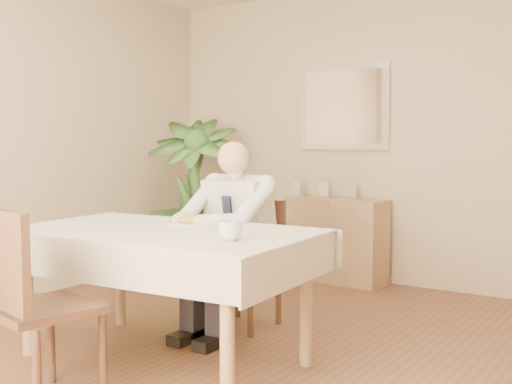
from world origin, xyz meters
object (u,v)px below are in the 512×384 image
Objects in this scene: potted_palm at (192,197)px; sideboard at (335,240)px; coffee_mug at (231,231)px; dining_table at (163,244)px; chair_far at (250,255)px; chair_near at (27,297)px; seated_man at (225,228)px.

sideboard is at bearing 21.78° from potted_palm.
dining_table is at bearing 168.32° from coffee_mug.
chair_far is at bearing 119.34° from coffee_mug.
chair_far is 6.87× the size of coffee_mug.
chair_far is (-0.00, 0.88, -0.20)m from dining_table.
coffee_mug reaches higher than dining_table.
coffee_mug reaches higher than chair_far.
chair_near is 1.46m from seated_man.
coffee_mug is 2.64m from sideboard.
potted_palm is (-1.29, 2.77, 0.20)m from chair_near.
sideboard is (-0.12, 1.81, -0.32)m from seated_man.
chair_far is at bearing 90.00° from seated_man.
chair_near is 1.02× the size of sideboard.
sideboard is at bearing 102.93° from chair_near.
coffee_mug is at bearing -69.91° from sideboard.
sideboard is at bearing 89.35° from dining_table.
dining_table is 2.34m from potted_palm.
dining_table is at bearing -54.69° from potted_palm.
dining_table is 1.21× the size of potted_palm.
chair_near is 0.76× the size of seated_man.
dining_table is 1.43× the size of seated_man.
coffee_mug reaches higher than sideboard.
chair_far is 1.73m from chair_near.
chair_near is 3.26m from sideboard.
sideboard is at bearing 86.99° from chair_far.
chair_near is 0.65× the size of potted_palm.
chair_far is 1.72m from potted_palm.
seated_man reaches higher than sideboard.
coffee_mug is 0.13× the size of sideboard.
chair_far reaches higher than sideboard.
seated_man is 1.89m from potted_palm.
dining_table is 2.42m from sideboard.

